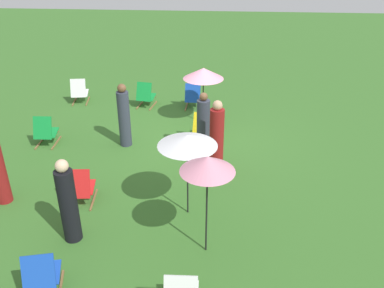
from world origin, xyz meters
TOP-DOWN VIEW (x-y plane):
  - ground_plane at (0.00, 0.00)m, footprint 40.00×40.00m
  - deckchair_1 at (2.17, 3.06)m, footprint 0.55×0.80m
  - deckchair_2 at (3.93, 0.55)m, footprint 0.51×0.78m
  - deckchair_4 at (0.23, -2.28)m, footprint 0.49×0.77m
  - deckchair_5 at (1.76, -2.28)m, footprint 0.58×0.82m
  - deckchair_6 at (3.99, -2.45)m, footprint 0.59×0.82m
  - deckchair_7 at (1.99, 5.50)m, footprint 0.64×0.85m
  - deckchair_8 at (-0.21, -0.00)m, footprint 0.59×0.82m
  - umbrella_0 at (-0.49, 4.31)m, footprint 0.91×0.91m
  - umbrella_1 at (-0.14, -1.14)m, footprint 1.15×1.15m
  - umbrella_2 at (-0.07, 3.23)m, footprint 1.13×1.13m
  - person_0 at (1.98, 4.18)m, footprint 0.42×0.42m
  - person_1 at (-0.25, 0.78)m, footprint 0.45×0.45m
  - person_3 at (-0.59, 1.42)m, footprint 0.45×0.45m
  - person_4 at (1.82, 0.41)m, footprint 0.37×0.37m

SIDE VIEW (x-z plane):
  - ground_plane at x=0.00m, z-range 0.00..0.00m
  - deckchair_1 at x=2.17m, z-range -0.05..0.79m
  - deckchair_2 at x=3.93m, z-range -0.05..0.79m
  - deckchair_4 at x=0.23m, z-range -0.05..0.79m
  - deckchair_5 at x=1.76m, z-range -0.05..0.79m
  - deckchair_6 at x=3.99m, z-range -0.05..0.79m
  - deckchair_7 at x=1.99m, z-range -0.05..0.79m
  - deckchair_8 at x=-0.21m, z-range -0.05..0.79m
  - person_1 at x=-0.25m, z-range -0.05..1.61m
  - person_0 at x=1.98m, z-range -0.05..1.63m
  - person_4 at x=1.82m, z-range -0.05..1.65m
  - person_3 at x=-0.59m, z-range -0.05..1.67m
  - umbrella_1 at x=-0.14m, z-range 0.68..2.36m
  - umbrella_2 at x=-0.07m, z-range 0.76..2.51m
  - umbrella_0 at x=-0.49m, z-range 0.82..2.74m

